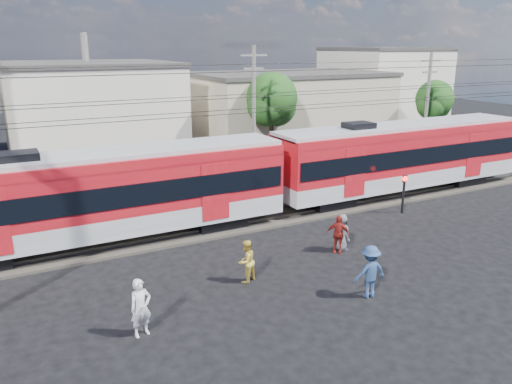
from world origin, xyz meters
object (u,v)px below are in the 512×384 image
car_silver (458,147)px  commuter_train (111,192)px  crossing_signal (404,187)px  pedestrian_a (141,308)px  pedestrian_c (370,272)px

car_silver → commuter_train: bearing=102.6°
crossing_signal → pedestrian_a: bearing=-161.8°
car_silver → crossing_signal: size_ratio=1.95×
car_silver → pedestrian_a: bearing=115.9°
pedestrian_c → commuter_train: bearing=-48.3°
pedestrian_a → car_silver: 32.27m
car_silver → pedestrian_c: bearing=125.6°
pedestrian_c → car_silver: pedestrian_c is taller
car_silver → crossing_signal: (-14.01, -8.67, 0.75)m
commuter_train → crossing_signal: 14.62m
pedestrian_c → pedestrian_a: bearing=-4.6°
crossing_signal → pedestrian_c: bearing=-140.1°
commuter_train → pedestrian_a: 7.98m
pedestrian_a → crossing_signal: 16.03m
pedestrian_c → crossing_signal: crossing_signal is taller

